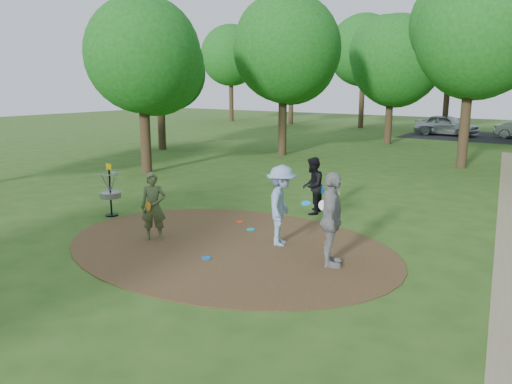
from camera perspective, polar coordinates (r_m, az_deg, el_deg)
The scene contains 13 objects.
ground at distance 11.97m, azimuth -3.25°, elevation -6.17°, with size 100.00×100.00×0.00m, color #2D5119.
dirt_clearing at distance 11.96m, azimuth -3.25°, elevation -6.13°, with size 8.40×8.40×0.02m, color #47301C.
parking_lot at distance 39.48m, azimuth 27.04°, elevation 5.49°, with size 14.00×8.00×0.01m, color black.
player_observer_with_disc at distance 12.42m, azimuth -11.64°, elevation -1.65°, with size 0.74×0.70×1.69m.
player_throwing_with_disc at distance 11.78m, azimuth 2.92°, elevation -1.57°, with size 1.40×1.43×1.93m.
player_walking_with_disc at distance 14.74m, azimuth 6.47°, elevation 0.71°, with size 0.83×0.96×1.69m.
player_waiting_with_disc at distance 10.50m, azimuth 8.62°, elevation -3.18°, with size 0.93×1.28×2.02m.
disc_ground_cyan at distance 13.16m, azimuth -0.60°, elevation -4.29°, with size 0.22×0.22×0.02m, color #16A3B6.
disc_ground_blue at distance 11.12m, azimuth -5.70°, elevation -7.51°, with size 0.22×0.22×0.02m, color blue.
disc_ground_red at distance 13.86m, azimuth -1.84°, elevation -3.44°, with size 0.22×0.22×0.02m, color red.
car_left at distance 39.73m, azimuth 20.96°, elevation 7.16°, with size 1.81×4.50×1.53m, color #B6BBBF.
disc_golf_basket at distance 15.01m, azimuth -16.35°, elevation 0.62°, with size 0.63×0.63×1.54m.
tree_ring at distance 18.74m, azimuth 21.12°, elevation 15.70°, with size 37.07×45.46×8.87m.
Camera 1 is at (6.93, -8.98, 3.79)m, focal length 35.00 mm.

